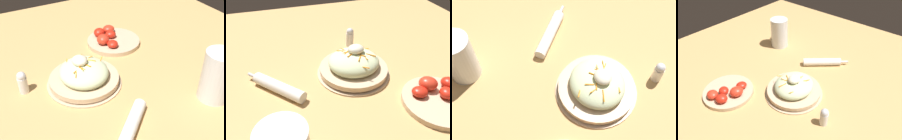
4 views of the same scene
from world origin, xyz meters
The scene contains 6 objects.
ground_plane centered at (0.00, 0.00, 0.00)m, with size 1.43×1.43×0.00m, color tan.
salad_plate centered at (0.06, 0.06, 0.03)m, with size 0.23×0.23×0.10m.
beer_mug centered at (-0.18, -0.24, 0.07)m, with size 0.13×0.11×0.15m.
napkin_roll centered at (-0.18, 0.04, 0.02)m, with size 0.16×0.17×0.03m.
tomato_plate centered at (0.23, -0.13, 0.02)m, with size 0.20×0.20×0.05m.
salt_shaker centered at (0.11, 0.24, 0.04)m, with size 0.03×0.03×0.07m.
Camera 1 is at (-0.58, 0.32, 0.54)m, focal length 44.87 mm.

